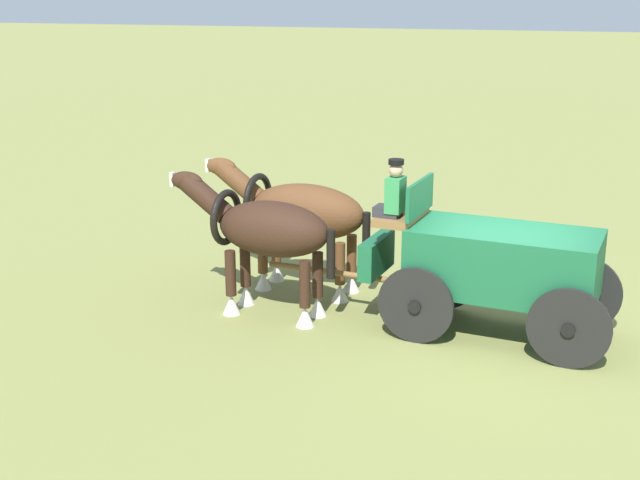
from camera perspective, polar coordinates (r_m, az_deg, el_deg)
ground_plane at (r=13.58m, az=12.02°, el=-6.31°), size 220.00×220.00×0.00m
show_wagon at (r=13.20m, az=11.68°, el=-1.57°), size 5.79×1.93×2.72m
draft_horse_near at (r=13.72m, az=-3.72°, el=0.54°), size 3.00×1.04×2.30m
draft_horse_off at (r=14.83m, az=-1.37°, el=1.80°), size 3.20×1.12×2.29m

